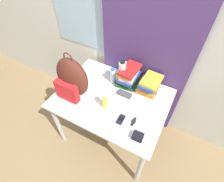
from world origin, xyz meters
name	(u,v)px	position (x,y,z in m)	size (l,w,h in m)	color
ground_plane	(95,161)	(0.00, 0.00, 0.00)	(12.00, 12.00, 0.00)	#8C704C
wall_back	(136,30)	(0.00, 0.93, 1.25)	(6.00, 0.06, 2.50)	beige
curtain_blue	(148,36)	(0.14, 0.88, 1.25)	(0.95, 0.04, 2.50)	#4C336B
desk	(112,103)	(0.00, 0.42, 0.66)	(1.12, 0.85, 0.75)	silver
backpack	(72,79)	(-0.36, 0.29, 0.97)	(0.34, 0.23, 0.51)	#512319
book_stack_left	(128,76)	(0.05, 0.69, 0.86)	(0.24, 0.27, 0.21)	#1E5623
book_stack_center	(149,84)	(0.29, 0.70, 0.84)	(0.22, 0.29, 0.17)	orange
water_bottle	(113,76)	(-0.10, 0.63, 0.84)	(0.06, 0.06, 0.20)	silver
sports_bottle	(122,73)	(-0.01, 0.66, 0.90)	(0.08, 0.08, 0.30)	white
sunscreen_bottle	(105,101)	(-0.01, 0.29, 0.84)	(0.05, 0.05, 0.18)	yellow
cell_phone	(121,119)	(0.20, 0.23, 0.76)	(0.06, 0.11, 0.02)	black
sunglasses_case	(125,94)	(0.10, 0.51, 0.77)	(0.15, 0.06, 0.04)	#47474C
camera_pouch	(138,136)	(0.40, 0.13, 0.78)	(0.09, 0.08, 0.05)	black
wristwatch	(134,121)	(0.31, 0.26, 0.76)	(0.04, 0.10, 0.01)	black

